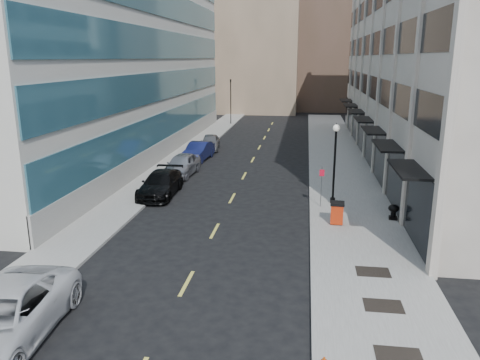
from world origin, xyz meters
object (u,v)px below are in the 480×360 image
(urn_planter, at_px, (394,210))
(car_white_van, at_px, (1,317))
(car_silver_sedan, at_px, (182,165))
(trash_bin, at_px, (337,212))
(car_blue_sedan, at_px, (198,151))
(traffic_signal, at_px, (231,82))
(car_black_pickup, at_px, (161,184))
(car_grey_sedan, at_px, (210,142))
(sign_post, at_px, (322,181))
(lamppost, at_px, (335,157))

(urn_planter, bearing_deg, car_white_van, -136.65)
(car_silver_sedan, distance_m, trash_bin, 14.97)
(car_blue_sedan, distance_m, trash_bin, 19.17)
(urn_planter, bearing_deg, car_blue_sedan, 135.12)
(traffic_signal, distance_m, car_silver_sedan, 28.91)
(traffic_signal, height_order, car_white_van, traffic_signal)
(car_blue_sedan, relative_size, urn_planter, 5.74)
(car_black_pickup, bearing_deg, car_grey_sedan, 88.36)
(car_silver_sedan, distance_m, car_blue_sedan, 5.64)
(car_blue_sedan, xyz_separation_m, car_grey_sedan, (0.08, 4.98, -0.04))
(traffic_signal, xyz_separation_m, sign_post, (11.14, -35.46, -3.99))
(car_black_pickup, height_order, trash_bin, car_black_pickup)
(sign_post, bearing_deg, lamppost, 46.61)
(car_blue_sedan, xyz_separation_m, urn_planter, (14.40, -14.34, -0.13))
(car_white_van, distance_m, car_black_pickup, 16.78)
(lamppost, bearing_deg, car_silver_sedan, 151.19)
(trash_bin, bearing_deg, sign_post, 108.97)
(car_black_pickup, xyz_separation_m, urn_planter, (14.40, -3.19, -0.12))
(lamppost, bearing_deg, car_blue_sedan, 133.50)
(car_white_van, distance_m, car_blue_sedan, 27.93)
(car_silver_sedan, height_order, lamppost, lamppost)
(car_white_van, distance_m, car_grey_sedan, 32.91)
(lamppost, distance_m, urn_planter, 4.75)
(car_grey_sedan, height_order, sign_post, sign_post)
(car_grey_sedan, relative_size, urn_planter, 5.26)
(car_white_van, bearing_deg, car_black_pickup, 85.65)
(car_white_van, bearing_deg, car_grey_sedan, 85.52)
(traffic_signal, distance_m, car_grey_sedan, 18.56)
(car_black_pickup, relative_size, sign_post, 2.19)
(car_blue_sedan, xyz_separation_m, sign_post, (10.44, -12.62, 0.93))
(lamppost, bearing_deg, sign_post, -133.00)
(traffic_signal, height_order, trash_bin, traffic_signal)
(traffic_signal, bearing_deg, car_silver_sedan, -88.59)
(car_grey_sedan, xyz_separation_m, sign_post, (10.36, -17.59, 0.98))
(car_silver_sedan, bearing_deg, car_black_pickup, -86.23)
(traffic_signal, xyz_separation_m, urn_planter, (15.10, -37.19, -5.06))
(car_grey_sedan, bearing_deg, car_black_pickup, -97.32)
(car_white_van, height_order, trash_bin, car_white_van)
(car_black_pickup, bearing_deg, car_white_van, -91.36)
(car_white_van, distance_m, lamppost, 19.76)
(car_white_van, xyz_separation_m, car_grey_sedan, (0.08, 32.91, -0.15))
(traffic_signal, relative_size, car_black_pickup, 1.29)
(car_silver_sedan, bearing_deg, car_grey_sedan, 93.35)
(car_silver_sedan, distance_m, sign_post, 12.59)
(car_grey_sedan, height_order, urn_planter, car_grey_sedan)
(urn_planter, bearing_deg, traffic_signal, 112.10)
(car_grey_sedan, distance_m, sign_post, 20.44)
(traffic_signal, bearing_deg, lamppost, -71.04)
(car_blue_sedan, height_order, lamppost, lamppost)
(sign_post, distance_m, urn_planter, 4.45)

